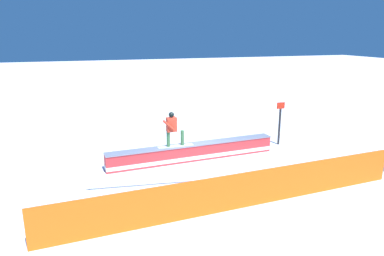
% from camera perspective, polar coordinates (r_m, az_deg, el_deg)
% --- Properties ---
extents(ground_plane, '(120.00, 120.00, 0.00)m').
position_cam_1_polar(ground_plane, '(14.92, 0.19, -5.20)').
color(ground_plane, white).
extents(grind_box, '(7.34, 1.00, 0.71)m').
position_cam_1_polar(grind_box, '(14.81, 0.19, -4.03)').
color(grind_box, red).
rests_on(grind_box, ground_plane).
extents(snowboarder, '(1.49, 0.43, 1.44)m').
position_cam_1_polar(snowboarder, '(14.17, -3.18, 0.02)').
color(snowboarder, silver).
rests_on(snowboarder, grind_box).
extents(safety_fence, '(11.84, 0.80, 1.14)m').
position_cam_1_polar(safety_fence, '(10.87, 7.84, -10.11)').
color(safety_fence, orange).
rests_on(safety_fence, ground_plane).
extents(trail_marker, '(0.40, 0.10, 2.06)m').
position_cam_1_polar(trail_marker, '(17.20, 14.06, 0.92)').
color(trail_marker, '#262628').
rests_on(trail_marker, ground_plane).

